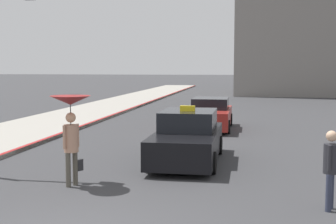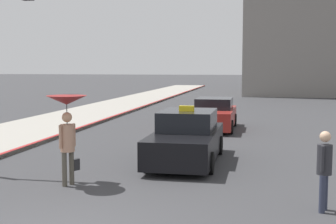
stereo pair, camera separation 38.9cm
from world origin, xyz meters
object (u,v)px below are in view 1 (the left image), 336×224
Objects in this scene: taxi at (188,139)px; sedan_red at (210,115)px; pedestrian_with_umbrella at (71,117)px; pedestrian_man at (331,164)px.

taxi is 1.06× the size of sedan_red.
taxi is at bearing -8.76° from pedestrian_with_umbrella.
pedestrian_with_umbrella is at bearing 54.55° from taxi.
pedestrian_with_umbrella is 5.89m from pedestrian_man.
sedan_red is at bearing -144.57° from pedestrian_man.
pedestrian_man reaches higher than sedan_red.
sedan_red is 2.72× the size of pedestrian_man.
taxi is 2.88× the size of pedestrian_man.
pedestrian_with_umbrella reaches higher than pedestrian_man.
pedestrian_with_umbrella is 1.35× the size of pedestrian_man.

